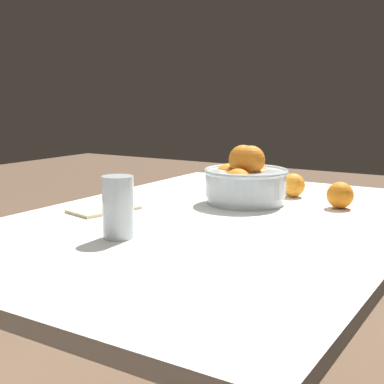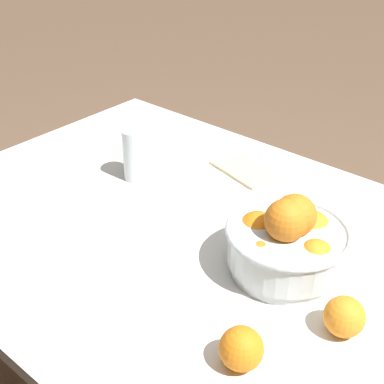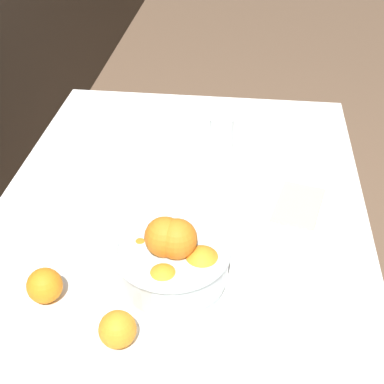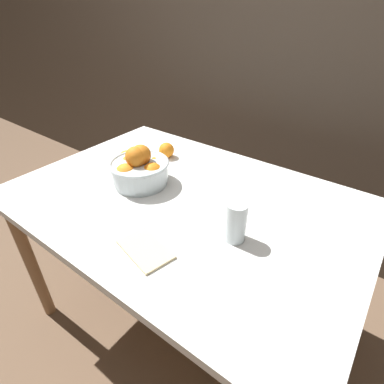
{
  "view_description": "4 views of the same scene",
  "coord_description": "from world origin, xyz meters",
  "px_view_note": "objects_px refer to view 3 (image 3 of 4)",
  "views": [
    {
      "loc": [
        1.09,
        0.62,
        1.02
      ],
      "look_at": [
        0.05,
        -0.04,
        0.8
      ],
      "focal_mm": 50.0,
      "sensor_mm": 36.0,
      "label": 1
    },
    {
      "loc": [
        -0.58,
        0.7,
        1.39
      ],
      "look_at": [
        0.06,
        -0.05,
        0.78
      ],
      "focal_mm": 50.0,
      "sensor_mm": 36.0,
      "label": 2
    },
    {
      "loc": [
        -0.96,
        -0.14,
        1.52
      ],
      "look_at": [
        0.04,
        -0.03,
        0.78
      ],
      "focal_mm": 50.0,
      "sensor_mm": 36.0,
      "label": 3
    },
    {
      "loc": [
        0.57,
        -0.72,
        1.35
      ],
      "look_at": [
        0.07,
        -0.04,
        0.8
      ],
      "focal_mm": 28.0,
      "sensor_mm": 36.0,
      "label": 4
    }
  ],
  "objects_px": {
    "juice_glass": "(221,142)",
    "fruit_bowl": "(172,259)",
    "orange_loose_front": "(45,286)",
    "orange_loose_near_bowl": "(118,329)"
  },
  "relations": [
    {
      "from": "juice_glass",
      "to": "fruit_bowl",
      "type": "bearing_deg",
      "value": 172.26
    },
    {
      "from": "fruit_bowl",
      "to": "juice_glass",
      "type": "distance_m",
      "value": 0.47
    },
    {
      "from": "fruit_bowl",
      "to": "orange_loose_near_bowl",
      "type": "xyz_separation_m",
      "value": [
        -0.16,
        0.08,
        -0.03
      ]
    },
    {
      "from": "juice_glass",
      "to": "orange_loose_front",
      "type": "bearing_deg",
      "value": 150.5
    },
    {
      "from": "orange_loose_near_bowl",
      "to": "juice_glass",
      "type": "bearing_deg",
      "value": -12.6
    },
    {
      "from": "fruit_bowl",
      "to": "orange_loose_near_bowl",
      "type": "bearing_deg",
      "value": 154.38
    },
    {
      "from": "juice_glass",
      "to": "orange_loose_near_bowl",
      "type": "height_order",
      "value": "juice_glass"
    },
    {
      "from": "juice_glass",
      "to": "orange_loose_near_bowl",
      "type": "bearing_deg",
      "value": 167.4
    },
    {
      "from": "fruit_bowl",
      "to": "orange_loose_front",
      "type": "xyz_separation_m",
      "value": [
        -0.07,
        0.24,
        -0.03
      ]
    },
    {
      "from": "fruit_bowl",
      "to": "juice_glass",
      "type": "xyz_separation_m",
      "value": [
        0.46,
        -0.06,
        -0.01
      ]
    }
  ]
}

